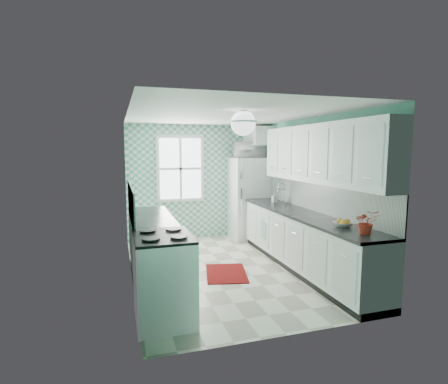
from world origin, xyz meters
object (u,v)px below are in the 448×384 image
object	(u,v)px
fridge	(249,198)
sink	(276,204)
stove	(164,276)
potted_plant	(366,222)
ceiling_light	(243,123)
microwave	(249,150)
fruit_bowl	(343,224)

from	to	relation	value
fridge	sink	world-z (taller)	fridge
stove	potted_plant	size ratio (longest dim) A/B	3.26
ceiling_light	stove	size ratio (longest dim) A/B	0.35
potted_plant	sink	bearing A→B (deg)	89.91
sink	microwave	distance (m)	1.57
stove	microwave	size ratio (longest dim) A/B	1.61
ceiling_light	potted_plant	world-z (taller)	ceiling_light
fruit_bowl	microwave	bearing A→B (deg)	91.58
fridge	ceiling_light	bearing A→B (deg)	-111.59
potted_plant	microwave	bearing A→B (deg)	91.39
fridge	stove	size ratio (longest dim) A/B	1.81
fruit_bowl	microwave	distance (m)	3.41
stove	fruit_bowl	distance (m)	2.44
fridge	potted_plant	size ratio (longest dim) A/B	5.89
stove	potted_plant	xyz separation A→B (m)	(2.40, -0.43, 0.58)
sink	potted_plant	bearing A→B (deg)	-93.20
fridge	stove	world-z (taller)	fridge
fridge	sink	distance (m)	1.19
fruit_bowl	potted_plant	distance (m)	0.46
stove	sink	size ratio (longest dim) A/B	1.86
stove	microwave	distance (m)	4.26
fridge	sink	bearing A→B (deg)	-84.13
fridge	potted_plant	bearing A→B (deg)	-87.29
fridge	stove	xyz separation A→B (m)	(-2.31, -3.28, -0.38)
microwave	potted_plant	bearing A→B (deg)	92.14
ceiling_light	stove	xyz separation A→B (m)	(-1.20, -0.65, -1.81)
fruit_bowl	potted_plant	size ratio (longest dim) A/B	0.83
stove	sink	world-z (taller)	sink
microwave	fridge	bearing A→B (deg)	54.37
ceiling_light	potted_plant	distance (m)	2.03
stove	microwave	xyz separation A→B (m)	(2.31, 3.28, 1.44)
sink	fridge	bearing A→B (deg)	91.44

